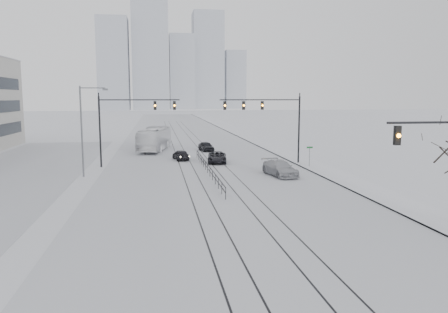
# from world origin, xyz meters

# --- Properties ---
(ground) EXTENTS (500.00, 500.00, 0.00)m
(ground) POSITION_xyz_m (0.00, 0.00, 0.00)
(ground) COLOR silver
(ground) RESTS_ON ground
(road) EXTENTS (22.00, 260.00, 0.02)m
(road) POSITION_xyz_m (0.00, 60.00, 0.01)
(road) COLOR silver
(road) RESTS_ON ground
(sidewalk_east) EXTENTS (5.00, 260.00, 0.16)m
(sidewalk_east) POSITION_xyz_m (13.50, 60.00, 0.08)
(sidewalk_east) COLOR silver
(sidewalk_east) RESTS_ON ground
(curb) EXTENTS (0.10, 260.00, 0.12)m
(curb) POSITION_xyz_m (11.05, 60.00, 0.06)
(curb) COLOR gray
(curb) RESTS_ON ground
(parking_strip) EXTENTS (14.00, 60.00, 0.03)m
(parking_strip) POSITION_xyz_m (-20.00, 35.00, 0.01)
(parking_strip) COLOR silver
(parking_strip) RESTS_ON ground
(tram_rails) EXTENTS (5.30, 180.00, 0.01)m
(tram_rails) POSITION_xyz_m (-0.00, 40.00, 0.02)
(tram_rails) COLOR black
(tram_rails) RESTS_ON ground
(skyline) EXTENTS (96.00, 48.00, 72.00)m
(skyline) POSITION_xyz_m (5.02, 273.63, 30.65)
(skyline) COLOR #A8AEB8
(skyline) RESTS_ON ground
(traffic_mast_ne) EXTENTS (9.60, 0.37, 8.00)m
(traffic_mast_ne) POSITION_xyz_m (8.15, 34.99, 5.76)
(traffic_mast_ne) COLOR black
(traffic_mast_ne) RESTS_ON ground
(traffic_mast_nw) EXTENTS (9.10, 0.37, 8.00)m
(traffic_mast_nw) POSITION_xyz_m (-8.52, 36.00, 5.57)
(traffic_mast_nw) COLOR black
(traffic_mast_nw) RESTS_ON ground
(street_light_west) EXTENTS (2.73, 0.25, 9.00)m
(street_light_west) POSITION_xyz_m (-12.20, 30.00, 5.21)
(street_light_west) COLOR #595B60
(street_light_west) RESTS_ON ground
(median_fence) EXTENTS (0.06, 24.00, 1.00)m
(median_fence) POSITION_xyz_m (0.00, 30.00, 0.53)
(median_fence) COLOR black
(median_fence) RESTS_ON ground
(street_sign) EXTENTS (0.70, 0.06, 2.40)m
(street_sign) POSITION_xyz_m (11.80, 32.00, 1.61)
(street_sign) COLOR #595B60
(street_sign) RESTS_ON ground
(sedan_sb_inner) EXTENTS (2.23, 4.06, 1.31)m
(sedan_sb_inner) POSITION_xyz_m (-2.22, 40.22, 0.65)
(sedan_sb_inner) COLOR black
(sedan_sb_inner) RESTS_ON ground
(sedan_sb_outer) EXTENTS (1.79, 4.32, 1.39)m
(sedan_sb_outer) POSITION_xyz_m (-5.75, 47.64, 0.70)
(sedan_sb_outer) COLOR #93959A
(sedan_sb_outer) RESTS_ON ground
(sedan_nb_front) EXTENTS (2.81, 4.99, 1.32)m
(sedan_nb_front) POSITION_xyz_m (2.00, 37.20, 0.66)
(sedan_nb_front) COLOR black
(sedan_nb_front) RESTS_ON ground
(sedan_nb_right) EXTENTS (3.08, 5.59, 1.53)m
(sedan_nb_right) POSITION_xyz_m (7.06, 27.41, 0.77)
(sedan_nb_right) COLOR #A4A6AB
(sedan_nb_right) RESTS_ON ground
(sedan_nb_far) EXTENTS (2.29, 4.26, 1.38)m
(sedan_nb_far) POSITION_xyz_m (2.00, 48.91, 0.69)
(sedan_nb_far) COLOR black
(sedan_nb_far) RESTS_ON ground
(box_truck) EXTENTS (5.22, 12.55, 3.41)m
(box_truck) POSITION_xyz_m (-5.49, 50.93, 1.70)
(box_truck) COLOR white
(box_truck) RESTS_ON ground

